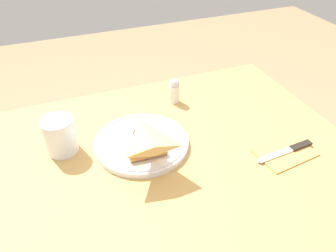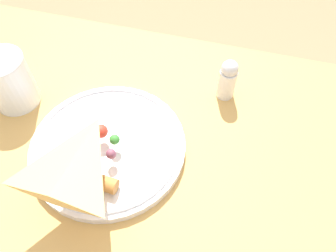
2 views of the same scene
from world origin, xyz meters
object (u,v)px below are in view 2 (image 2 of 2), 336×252
plate_pizza (107,146)px  milk_glass (10,83)px  dining_table (128,225)px  salt_shaker (228,79)px

plate_pizza → milk_glass: (0.21, -0.06, 0.03)m
dining_table → plate_pizza: plate_pizza is taller
milk_glass → salt_shaker: bearing=-162.8°
dining_table → salt_shaker: (-0.12, -0.26, 0.16)m
dining_table → plate_pizza: 0.16m
dining_table → milk_glass: (0.26, -0.14, 0.17)m
dining_table → salt_shaker: 0.33m
dining_table → milk_glass: size_ratio=10.17×
dining_table → milk_glass: milk_glass is taller
plate_pizza → milk_glass: 0.22m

